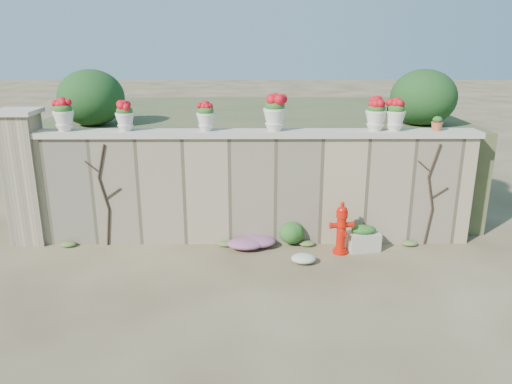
{
  "coord_description": "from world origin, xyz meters",
  "views": [
    {
      "loc": [
        -0.0,
        -7.0,
        3.67
      ],
      "look_at": [
        0.06,
        1.4,
        1.08
      ],
      "focal_mm": 35.0,
      "sensor_mm": 36.0,
      "label": 1
    }
  ],
  "objects_px": {
    "planter_box": "(363,239)",
    "urn_pot_0": "(63,115)",
    "fire_hydrant": "(341,228)",
    "terracotta_pot": "(437,124)"
  },
  "relations": [
    {
      "from": "planter_box",
      "to": "urn_pot_0",
      "type": "relative_size",
      "value": 1.1
    },
    {
      "from": "fire_hydrant",
      "to": "urn_pot_0",
      "type": "height_order",
      "value": "urn_pot_0"
    },
    {
      "from": "fire_hydrant",
      "to": "urn_pot_0",
      "type": "bearing_deg",
      "value": 166.18
    },
    {
      "from": "planter_box",
      "to": "terracotta_pot",
      "type": "distance_m",
      "value": 2.42
    },
    {
      "from": "fire_hydrant",
      "to": "planter_box",
      "type": "xyz_separation_m",
      "value": [
        0.43,
        0.13,
        -0.26
      ]
    },
    {
      "from": "planter_box",
      "to": "urn_pot_0",
      "type": "height_order",
      "value": "urn_pot_0"
    },
    {
      "from": "urn_pot_0",
      "to": "fire_hydrant",
      "type": "bearing_deg",
      "value": -7.08
    },
    {
      "from": "planter_box",
      "to": "urn_pot_0",
      "type": "bearing_deg",
      "value": 163.43
    },
    {
      "from": "terracotta_pot",
      "to": "fire_hydrant",
      "type": "bearing_deg",
      "value": -160.55
    },
    {
      "from": "fire_hydrant",
      "to": "terracotta_pot",
      "type": "xyz_separation_m",
      "value": [
        1.72,
        0.61,
        1.73
      ]
    }
  ]
}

